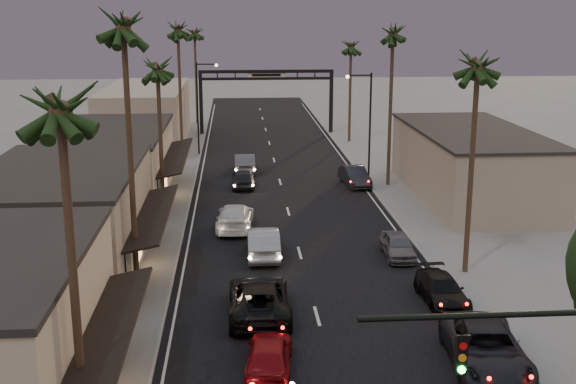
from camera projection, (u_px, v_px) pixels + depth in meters
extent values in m
plane|color=slate|center=(285.00, 201.00, 53.79)|extent=(200.00, 200.00, 0.00)
cube|color=black|center=(281.00, 185.00, 58.62)|extent=(14.00, 120.00, 0.02)
cube|color=slate|center=(170.00, 168.00, 64.69)|extent=(5.00, 92.00, 0.12)
cube|color=slate|center=(379.00, 164.00, 66.06)|extent=(5.00, 92.00, 0.12)
cube|color=gray|center=(62.00, 222.00, 38.64)|extent=(8.00, 14.00, 5.50)
cube|color=beige|center=(111.00, 165.00, 54.17)|extent=(8.00, 16.00, 5.00)
cube|color=gray|center=(146.00, 115.00, 76.28)|extent=(8.00, 20.00, 6.00)
cube|color=gray|center=(471.00, 165.00, 54.18)|extent=(8.00, 18.00, 5.00)
cylinder|color=black|center=(527.00, 314.00, 17.61)|extent=(8.40, 0.16, 0.16)
cube|color=black|center=(461.00, 355.00, 17.75)|extent=(0.28, 0.22, 1.00)
cube|color=black|center=(201.00, 104.00, 81.40)|extent=(0.40, 0.40, 7.00)
cube|color=black|center=(331.00, 103.00, 82.47)|extent=(0.40, 0.40, 7.00)
cube|color=black|center=(266.00, 71.00, 81.05)|extent=(15.20, 0.35, 0.35)
cube|color=black|center=(266.00, 79.00, 81.25)|extent=(15.20, 0.30, 0.30)
cube|color=beige|center=(266.00, 75.00, 81.13)|extent=(4.20, 0.12, 1.00)
cylinder|color=black|center=(370.00, 129.00, 58.04)|extent=(0.16, 0.16, 9.00)
cylinder|color=black|center=(359.00, 75.00, 56.91)|extent=(2.00, 0.12, 0.12)
sphere|color=#FFD899|center=(348.00, 77.00, 56.87)|extent=(0.30, 0.30, 0.30)
cylinder|color=black|center=(198.00, 109.00, 69.57)|extent=(0.16, 0.16, 9.00)
cylinder|color=black|center=(207.00, 64.00, 68.58)|extent=(2.00, 0.12, 0.12)
sphere|color=#FFD899|center=(216.00, 65.00, 68.67)|extent=(0.30, 0.30, 0.30)
cylinder|color=#38281C|center=(74.00, 292.00, 21.85)|extent=(0.28, 0.28, 11.00)
sphere|color=black|center=(59.00, 91.00, 20.35)|extent=(3.20, 3.20, 3.20)
cylinder|color=#38281C|center=(131.00, 169.00, 34.17)|extent=(0.28, 0.28, 13.00)
sphere|color=black|center=(123.00, 15.00, 32.43)|extent=(3.20, 3.20, 3.20)
cylinder|color=#38281C|center=(161.00, 146.00, 48.07)|extent=(0.28, 0.28, 10.00)
sphere|color=black|center=(157.00, 61.00, 46.70)|extent=(3.20, 3.20, 3.20)
cylinder|color=#38281C|center=(180.00, 98.00, 66.20)|extent=(0.28, 0.28, 12.00)
sphere|color=black|center=(178.00, 24.00, 64.58)|extent=(3.20, 3.20, 3.20)
cylinder|color=#38281C|center=(471.00, 174.00, 37.59)|extent=(0.28, 0.28, 11.00)
sphere|color=black|center=(479.00, 55.00, 36.09)|extent=(3.20, 3.20, 3.20)
cylinder|color=#38281C|center=(390.00, 112.00, 56.80)|extent=(0.28, 0.28, 12.00)
sphere|color=black|center=(393.00, 26.00, 55.19)|extent=(3.20, 3.20, 3.20)
cylinder|color=#38281C|center=(350.00, 96.00, 76.38)|extent=(0.28, 0.28, 10.00)
sphere|color=black|center=(351.00, 42.00, 75.01)|extent=(3.20, 3.20, 3.20)
cylinder|color=#38281C|center=(196.00, 80.00, 88.58)|extent=(0.28, 0.28, 11.00)
sphere|color=black|center=(194.00, 29.00, 87.08)|extent=(3.20, 3.20, 3.20)
imported|color=maroon|center=(269.00, 355.00, 28.13)|extent=(2.24, 4.53, 1.49)
imported|color=black|center=(259.00, 298.00, 33.41)|extent=(2.81, 6.03, 1.67)
imported|color=#929297|center=(263.00, 242.00, 41.51)|extent=(1.80, 5.14, 1.69)
imported|color=silver|center=(235.00, 217.00, 46.72)|extent=(2.63, 5.69, 1.61)
imported|color=black|center=(243.00, 178.00, 57.67)|extent=(1.84, 4.38, 1.48)
imported|color=#4E4E54|center=(245.00, 163.00, 62.99)|extent=(1.77, 4.96, 1.63)
imported|color=black|center=(486.00, 348.00, 28.43)|extent=(3.40, 6.36, 1.70)
imported|color=black|center=(442.00, 290.00, 34.88)|extent=(2.03, 4.62, 1.32)
imported|color=#55565B|center=(398.00, 245.00, 41.35)|extent=(1.74, 4.11, 1.39)
imported|color=black|center=(355.00, 176.00, 58.24)|extent=(2.17, 4.85, 1.55)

